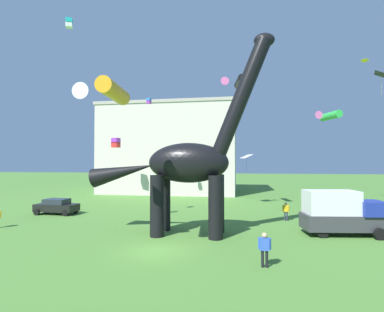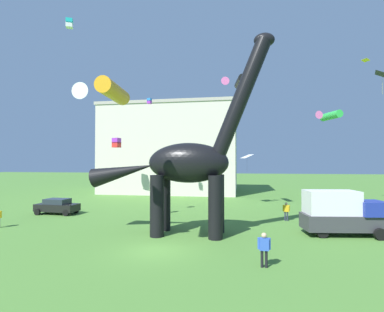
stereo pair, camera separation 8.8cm
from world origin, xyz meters
TOP-DOWN VIEW (x-y plane):
  - ground_plane at (0.00, 0.00)m, footprint 240.00×240.00m
  - dinosaur_sculpture at (1.09, 4.05)m, footprint 13.82×2.93m
  - parked_sedan_left at (-13.46, 9.95)m, footprint 4.28×2.03m
  - parked_box_truck at (12.14, 5.64)m, footprint 5.82×2.80m
  - person_strolling_adult at (-2.52, 12.31)m, footprint 0.64×0.28m
  - person_vendor_side at (6.09, -1.84)m, footprint 0.65×0.29m
  - person_near_flyer at (9.02, 10.28)m, footprint 0.62×0.27m
  - kite_high_right at (16.92, 9.97)m, footprint 1.45×1.73m
  - kite_drifting at (-2.28, -2.02)m, footprint 2.79×3.21m
  - kite_near_low at (-6.27, 17.80)m, footprint 0.55×0.55m
  - kite_mid_right at (-12.57, 22.13)m, footprint 1.13×1.13m
  - kite_far_right at (-8.32, 3.79)m, footprint 0.65×0.65m
  - kite_high_left at (11.41, 6.01)m, footprint 1.98×2.09m
  - kite_trailing at (19.45, 19.45)m, footprint 0.85×0.93m
  - kite_mid_center at (5.78, 19.19)m, footprint 1.67×1.93m
  - kite_near_high at (4.63, 14.07)m, footprint 2.73×3.05m
  - background_building_block at (-7.08, 33.61)m, footprint 23.13×13.67m

SIDE VIEW (x-z plane):
  - ground_plane at x=0.00m, z-range 0.00..0.00m
  - parked_sedan_left at x=-13.46m, z-range 0.03..1.58m
  - person_near_flyer at x=9.02m, z-range 0.17..1.82m
  - person_strolling_adult at x=-2.52m, z-range 0.18..1.89m
  - person_vendor_side at x=6.09m, z-range 0.18..1.91m
  - parked_box_truck at x=12.14m, z-range 0.05..3.25m
  - dinosaur_sculpture at x=1.09m, z-range -2.00..12.45m
  - kite_mid_center at x=5.78m, z-range 4.93..7.03m
  - background_building_block at x=-7.08m, z-range 0.01..15.21m
  - kite_mid_right at x=-12.57m, z-range 7.39..8.75m
  - kite_high_left at x=11.41m, z-range 8.45..9.04m
  - kite_drifting at x=-2.28m, z-range 8.67..9.60m
  - kite_high_right at x=16.92m, z-range 11.78..13.75m
  - kite_near_low at x=-6.27m, z-range 12.62..13.29m
  - kite_near_high at x=4.63m, z-range 13.41..14.29m
  - kite_far_right at x=-8.32m, z-range 15.87..16.57m
  - kite_trailing at x=19.45m, z-range 17.08..17.30m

